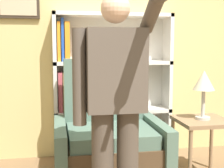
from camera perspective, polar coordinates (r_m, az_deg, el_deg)
The scene contains 6 objects.
wall_back at distance 3.73m, azimuth 2.10°, elevation 8.71°, with size 8.00×0.11×2.80m.
bookcase at distance 3.55m, azimuth -1.78°, elevation -0.91°, with size 1.33×0.28×1.65m.
armchair at distance 3.01m, azimuth -0.68°, elevation -10.91°, with size 1.00×0.84×1.16m.
person_standing at distance 2.07m, azimuth 0.62°, elevation -3.20°, with size 0.54×0.78×1.63m.
side_table at distance 3.16m, azimuth 16.18°, elevation -7.80°, with size 0.49×0.49×0.59m.
table_lamp at distance 3.08m, azimuth 16.45°, elevation 0.13°, with size 0.21×0.21×0.47m.
Camera 1 is at (-0.81, -1.61, 1.28)m, focal length 50.00 mm.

